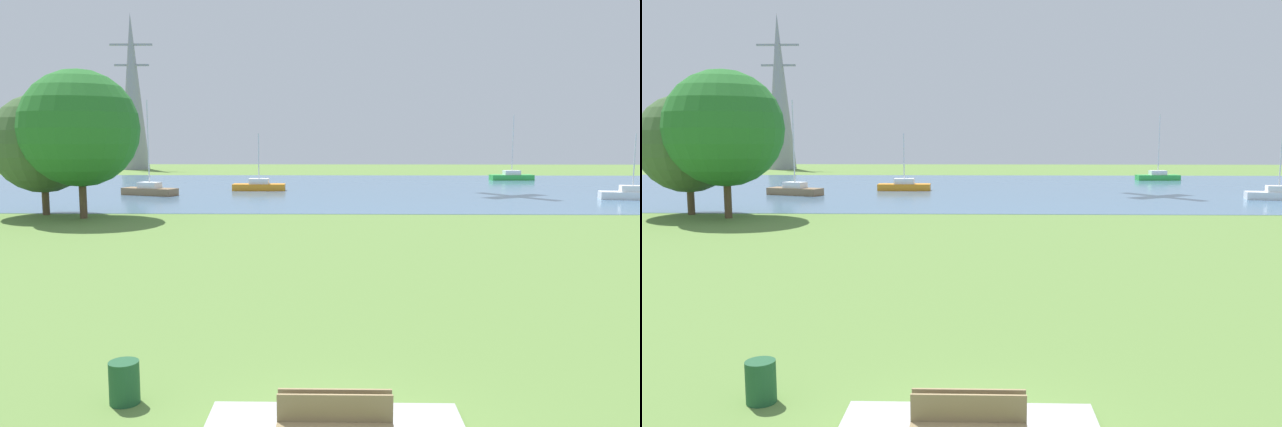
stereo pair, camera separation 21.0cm
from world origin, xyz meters
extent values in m
plane|color=olive|center=(0.00, 22.00, 0.00)|extent=(160.00, 160.00, 0.00)
cube|color=#9C9290|center=(-0.60, 0.32, 0.30)|extent=(0.24, 0.44, 0.40)
cube|color=#9C9290|center=(0.60, 0.32, 0.30)|extent=(0.24, 0.44, 0.40)
cube|color=olive|center=(0.00, 0.32, 0.53)|extent=(1.80, 0.48, 0.05)
cube|color=olive|center=(0.00, 0.11, 0.77)|extent=(1.80, 0.05, 0.44)
cube|color=olive|center=(0.00, -0.11, 0.77)|extent=(1.80, 0.05, 0.44)
cylinder|color=#1E512D|center=(-3.91, 1.72, 0.40)|extent=(0.56, 0.56, 0.80)
cube|color=#4E7395|center=(0.00, 50.00, 0.01)|extent=(140.00, 40.00, 0.02)
cube|color=green|center=(20.49, 61.70, 0.32)|extent=(4.88, 1.79, 0.60)
cube|color=white|center=(20.49, 61.70, 0.87)|extent=(1.86, 1.21, 0.50)
cylinder|color=silver|center=(20.49, 61.70, 4.04)|extent=(0.10, 0.10, 6.84)
cube|color=orange|center=(-6.78, 47.42, 0.32)|extent=(4.82, 1.58, 0.60)
cube|color=white|center=(-6.78, 47.42, 0.87)|extent=(1.82, 1.13, 0.50)
cylinder|color=silver|center=(-6.78, 47.42, 2.93)|extent=(0.10, 0.10, 4.63)
cube|color=white|center=(23.69, 39.79, 0.32)|extent=(5.01, 2.48, 0.60)
cube|color=white|center=(23.69, 39.79, 0.87)|extent=(1.99, 1.46, 0.50)
cylinder|color=silver|center=(23.69, 39.79, 2.91)|extent=(0.10, 0.10, 4.57)
cube|color=brown|center=(-15.52, 42.65, 0.32)|extent=(5.02, 3.04, 0.60)
cube|color=white|center=(-15.52, 42.65, 0.87)|extent=(2.07, 1.64, 0.50)
cylinder|color=silver|center=(-15.52, 42.65, 4.30)|extent=(0.10, 0.10, 7.37)
cylinder|color=brown|center=(-18.25, 29.43, 1.17)|extent=(0.44, 0.44, 2.35)
sphere|color=#3E5E33|center=(-18.25, 29.43, 4.52)|extent=(6.21, 6.21, 6.21)
cylinder|color=brown|center=(-15.18, 27.79, 1.49)|extent=(0.44, 0.44, 2.99)
sphere|color=#276F2A|center=(-15.18, 27.79, 5.44)|extent=(7.02, 7.02, 7.02)
cone|color=gray|center=(-30.20, 84.89, 11.64)|extent=(4.40, 4.40, 23.28)
cube|color=gray|center=(-30.20, 84.89, 18.63)|extent=(6.40, 0.30, 0.30)
cube|color=gray|center=(-30.20, 84.89, 15.63)|extent=(5.20, 0.30, 0.30)
camera|label=1|loc=(-0.05, -9.19, 4.94)|focal=34.65mm
camera|label=2|loc=(0.16, -9.19, 4.94)|focal=34.65mm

